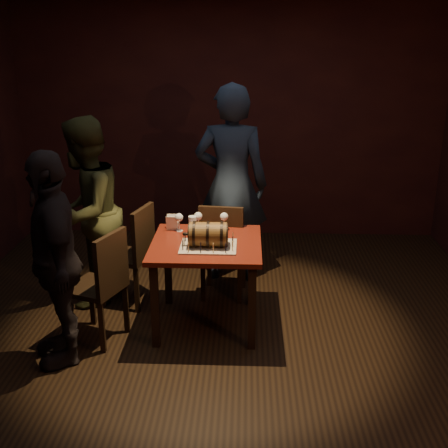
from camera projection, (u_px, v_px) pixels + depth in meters
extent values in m
plane|color=black|center=(220.00, 333.00, 4.69)|extent=(5.00, 5.00, 0.00)
cube|color=black|center=(230.00, 120.00, 6.60)|extent=(5.00, 0.04, 2.80)
cube|color=black|center=(183.00, 344.00, 1.87)|extent=(5.00, 0.04, 2.80)
cube|color=#52150D|center=(206.00, 245.00, 4.61)|extent=(0.90, 0.90, 0.04)
cube|color=black|center=(155.00, 306.00, 4.39)|extent=(0.06, 0.06, 0.71)
cube|color=black|center=(252.00, 308.00, 4.36)|extent=(0.06, 0.06, 0.71)
cube|color=black|center=(168.00, 267.00, 5.11)|extent=(0.06, 0.06, 0.71)
cube|color=black|center=(251.00, 269.00, 5.08)|extent=(0.06, 0.06, 0.71)
cube|color=#AC9D8A|center=(208.00, 247.00, 4.50)|extent=(0.45, 0.35, 0.01)
cylinder|color=brown|center=(208.00, 234.00, 4.46)|extent=(0.29, 0.20, 0.20)
cylinder|color=black|center=(195.00, 234.00, 4.47)|extent=(0.02, 0.21, 0.21)
cylinder|color=black|center=(208.00, 234.00, 4.46)|extent=(0.02, 0.21, 0.21)
cylinder|color=black|center=(222.00, 234.00, 4.46)|extent=(0.02, 0.21, 0.21)
cylinder|color=black|center=(189.00, 234.00, 4.47)|extent=(0.01, 0.19, 0.19)
cylinder|color=black|center=(227.00, 235.00, 4.46)|extent=(0.01, 0.19, 0.19)
cylinder|color=black|center=(187.00, 234.00, 4.47)|extent=(0.04, 0.02, 0.02)
sphere|color=black|center=(184.00, 234.00, 4.47)|extent=(0.03, 0.03, 0.03)
cylinder|color=#D6C480|center=(188.00, 247.00, 4.35)|extent=(0.01, 0.01, 0.08)
cylinder|color=black|center=(188.00, 242.00, 4.33)|extent=(0.00, 0.00, 0.01)
cylinder|color=black|center=(201.00, 248.00, 4.35)|extent=(0.01, 0.01, 0.08)
cylinder|color=black|center=(201.00, 242.00, 4.33)|extent=(0.00, 0.00, 0.01)
cylinder|color=#D6C480|center=(213.00, 248.00, 4.34)|extent=(0.01, 0.01, 0.08)
cylinder|color=black|center=(213.00, 242.00, 4.33)|extent=(0.00, 0.00, 0.01)
cylinder|color=black|center=(226.00, 248.00, 4.34)|extent=(0.01, 0.01, 0.08)
cylinder|color=black|center=(226.00, 243.00, 4.32)|extent=(0.00, 0.00, 0.01)
cylinder|color=#D6C480|center=(232.00, 246.00, 4.38)|extent=(0.01, 0.01, 0.08)
cylinder|color=black|center=(232.00, 241.00, 4.37)|extent=(0.00, 0.00, 0.01)
cylinder|color=black|center=(233.00, 242.00, 4.47)|extent=(0.01, 0.01, 0.08)
cylinder|color=black|center=(233.00, 236.00, 4.46)|extent=(0.00, 0.00, 0.01)
cylinder|color=#D6C480|center=(233.00, 237.00, 4.56)|extent=(0.01, 0.01, 0.08)
cylinder|color=black|center=(233.00, 232.00, 4.55)|extent=(0.00, 0.00, 0.01)
cylinder|color=black|center=(227.00, 235.00, 4.61)|extent=(0.01, 0.01, 0.08)
cylinder|color=black|center=(227.00, 230.00, 4.60)|extent=(0.00, 0.00, 0.01)
cylinder|color=#D6C480|center=(215.00, 235.00, 4.62)|extent=(0.01, 0.01, 0.08)
cylinder|color=black|center=(215.00, 230.00, 4.60)|extent=(0.00, 0.00, 0.01)
cylinder|color=black|center=(204.00, 235.00, 4.62)|extent=(0.01, 0.01, 0.08)
cylinder|color=black|center=(204.00, 230.00, 4.61)|extent=(0.00, 0.00, 0.01)
cylinder|color=#D6C480|center=(192.00, 235.00, 4.62)|extent=(0.01, 0.01, 0.08)
cylinder|color=black|center=(192.00, 230.00, 4.61)|extent=(0.00, 0.00, 0.01)
cylinder|color=black|center=(185.00, 237.00, 4.58)|extent=(0.01, 0.01, 0.08)
cylinder|color=black|center=(185.00, 231.00, 4.57)|extent=(0.00, 0.00, 0.01)
cylinder|color=#D6C480|center=(184.00, 241.00, 4.49)|extent=(0.01, 0.01, 0.08)
cylinder|color=black|center=(184.00, 235.00, 4.47)|extent=(0.00, 0.00, 0.01)
cylinder|color=black|center=(183.00, 245.00, 4.40)|extent=(0.01, 0.01, 0.08)
cylinder|color=black|center=(183.00, 240.00, 4.38)|extent=(0.00, 0.00, 0.01)
cylinder|color=silver|center=(179.00, 231.00, 4.86)|extent=(0.06, 0.06, 0.01)
cylinder|color=silver|center=(179.00, 226.00, 4.85)|extent=(0.01, 0.01, 0.09)
sphere|color=silver|center=(179.00, 217.00, 4.82)|extent=(0.07, 0.07, 0.07)
sphere|color=#591114|center=(179.00, 218.00, 4.83)|extent=(0.05, 0.05, 0.05)
cylinder|color=silver|center=(198.00, 229.00, 4.90)|extent=(0.06, 0.06, 0.01)
cylinder|color=silver|center=(198.00, 224.00, 4.88)|extent=(0.01, 0.01, 0.09)
sphere|color=silver|center=(198.00, 216.00, 4.86)|extent=(0.07, 0.07, 0.07)
cylinder|color=silver|center=(224.00, 230.00, 4.88)|extent=(0.06, 0.06, 0.01)
cylinder|color=silver|center=(224.00, 225.00, 4.87)|extent=(0.01, 0.01, 0.09)
sphere|color=silver|center=(224.00, 217.00, 4.84)|extent=(0.07, 0.07, 0.07)
sphere|color=#BF594C|center=(224.00, 217.00, 4.85)|extent=(0.05, 0.05, 0.05)
cylinder|color=silver|center=(193.00, 225.00, 4.79)|extent=(0.07, 0.07, 0.15)
cylinder|color=#9E5414|center=(193.00, 227.00, 4.80)|extent=(0.06, 0.06, 0.11)
cylinder|color=white|center=(193.00, 219.00, 4.78)|extent=(0.06, 0.06, 0.02)
cube|color=black|center=(224.00, 250.00, 5.25)|extent=(0.44, 0.44, 0.04)
cube|color=black|center=(244.00, 267.00, 5.46)|extent=(0.04, 0.04, 0.43)
cube|color=black|center=(209.00, 265.00, 5.51)|extent=(0.04, 0.04, 0.43)
cube|color=black|center=(239.00, 282.00, 5.15)|extent=(0.04, 0.04, 0.43)
cube|color=black|center=(203.00, 279.00, 5.19)|extent=(0.04, 0.04, 0.43)
cube|color=black|center=(221.00, 231.00, 5.00)|extent=(0.40, 0.08, 0.46)
cube|color=black|center=(127.00, 256.00, 5.10)|extent=(0.49, 0.49, 0.04)
cube|color=black|center=(120.00, 271.00, 5.38)|extent=(0.04, 0.04, 0.43)
cube|color=black|center=(103.00, 285.00, 5.07)|extent=(0.04, 0.04, 0.43)
cube|color=black|center=(153.00, 275.00, 5.29)|extent=(0.04, 0.04, 0.43)
cube|color=black|center=(137.00, 290.00, 4.98)|extent=(0.04, 0.04, 0.43)
cube|color=black|center=(143.00, 233.00, 4.97)|extent=(0.14, 0.40, 0.46)
cube|color=black|center=(95.00, 287.00, 4.48)|extent=(0.52, 0.52, 0.04)
cube|color=black|center=(92.00, 301.00, 4.77)|extent=(0.04, 0.04, 0.43)
cube|color=black|center=(66.00, 319.00, 4.48)|extent=(0.04, 0.04, 0.43)
cube|color=black|center=(126.00, 309.00, 4.64)|extent=(0.04, 0.04, 0.43)
cube|color=black|center=(102.00, 327.00, 4.35)|extent=(0.04, 0.04, 0.43)
cube|color=black|center=(112.00, 262.00, 4.33)|extent=(0.18, 0.39, 0.46)
imported|color=#1C2638|center=(231.00, 185.00, 5.46)|extent=(0.75, 0.53, 1.95)
imported|color=#34361B|center=(86.00, 213.00, 5.01)|extent=(0.81, 0.95, 1.71)
imported|color=black|center=(55.00, 259.00, 4.10)|extent=(0.75, 1.03, 1.63)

